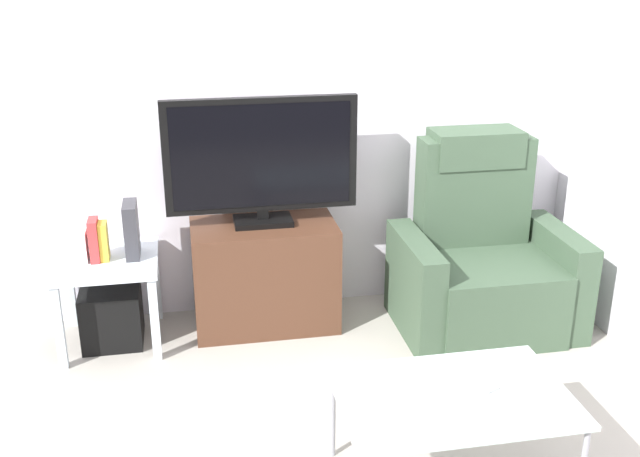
# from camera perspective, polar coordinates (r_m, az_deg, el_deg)

# --- Properties ---
(ground_plane) EXTENTS (6.40, 6.40, 0.00)m
(ground_plane) POSITION_cam_1_polar(r_m,az_deg,el_deg) (3.67, -2.18, -13.28)
(ground_plane) COLOR #9E998E
(wall_back) EXTENTS (6.40, 0.06, 2.60)m
(wall_back) POSITION_cam_1_polar(r_m,az_deg,el_deg) (4.24, -4.77, 10.40)
(wall_back) COLOR silver
(wall_back) RESTS_ON ground
(tv_stand) EXTENTS (0.80, 0.43, 0.61)m
(tv_stand) POSITION_cam_1_polar(r_m,az_deg,el_deg) (4.26, -4.19, -3.53)
(tv_stand) COLOR #4C2D1E
(tv_stand) RESTS_ON ground
(television) EXTENTS (1.04, 0.20, 0.70)m
(television) POSITION_cam_1_polar(r_m,az_deg,el_deg) (4.05, -4.47, 5.29)
(television) COLOR black
(television) RESTS_ON tv_stand
(recliner_armchair) EXTENTS (0.98, 0.78, 1.08)m
(recliner_armchair) POSITION_cam_1_polar(r_m,az_deg,el_deg) (4.36, 12.17, -2.43)
(recliner_armchair) COLOR #384C38
(recliner_armchair) RESTS_ON ground
(side_table) EXTENTS (0.54, 0.54, 0.50)m
(side_table) POSITION_cam_1_polar(r_m,az_deg,el_deg) (4.18, -15.80, -3.18)
(side_table) COLOR silver
(side_table) RESTS_ON ground
(subwoofer_box) EXTENTS (0.32, 0.32, 0.32)m
(subwoofer_box) POSITION_cam_1_polar(r_m,az_deg,el_deg) (4.29, -15.47, -6.34)
(subwoofer_box) COLOR black
(subwoofer_box) RESTS_ON ground
(book_leftmost) EXTENTS (0.03, 0.11, 0.17)m
(book_leftmost) POSITION_cam_1_polar(r_m,az_deg,el_deg) (4.11, -17.43, -1.28)
(book_leftmost) COLOR white
(book_leftmost) RESTS_ON side_table
(book_middle) EXTENTS (0.05, 0.13, 0.23)m
(book_middle) POSITION_cam_1_polar(r_m,az_deg,el_deg) (4.09, -16.71, -0.83)
(book_middle) COLOR red
(book_middle) RESTS_ON side_table
(book_rightmost) EXTENTS (0.04, 0.10, 0.21)m
(book_rightmost) POSITION_cam_1_polar(r_m,az_deg,el_deg) (4.09, -16.04, -0.93)
(book_rightmost) COLOR gold
(book_rightmost) RESTS_ON side_table
(game_console) EXTENTS (0.07, 0.20, 0.29)m
(game_console) POSITION_cam_1_polar(r_m,az_deg,el_deg) (4.09, -14.08, -0.08)
(game_console) COLOR #333338
(game_console) RESTS_ON side_table
(coffee_table) EXTENTS (0.90, 0.60, 0.42)m
(coffee_table) POSITION_cam_1_polar(r_m,az_deg,el_deg) (3.04, 10.05, -12.67)
(coffee_table) COLOR #B2C6C1
(coffee_table) RESTS_ON ground
(cell_phone) EXTENTS (0.13, 0.17, 0.01)m
(cell_phone) POSITION_cam_1_polar(r_m,az_deg,el_deg) (3.11, 12.03, -11.31)
(cell_phone) COLOR #B7B7BC
(cell_phone) RESTS_ON coffee_table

